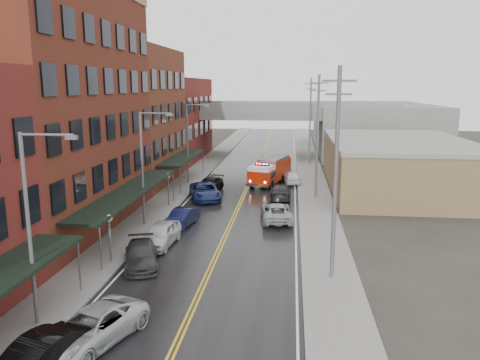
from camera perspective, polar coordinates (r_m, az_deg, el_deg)
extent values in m
cube|color=black|center=(42.47, -0.28, -3.49)|extent=(11.00, 160.00, 0.02)
cube|color=slate|center=(43.88, -9.80, -3.09)|extent=(3.00, 160.00, 0.15)
cube|color=slate|center=(42.27, 9.62, -3.64)|extent=(3.00, 160.00, 0.15)
cube|color=gray|center=(43.46, -7.71, -3.17)|extent=(0.30, 160.00, 0.15)
cube|color=gray|center=(42.20, 7.38, -3.60)|extent=(0.30, 160.00, 0.15)
cube|color=#602A19|center=(38.34, -21.95, 7.70)|extent=(9.00, 20.00, 18.00)
cube|color=brown|center=(54.46, -13.12, 7.50)|extent=(9.00, 15.00, 15.00)
cube|color=maroon|center=(71.27, -8.39, 7.32)|extent=(9.00, 20.00, 12.00)
cube|color=olive|center=(52.68, 18.61, 1.60)|extent=(14.00, 22.00, 5.00)
cube|color=slate|center=(82.14, 15.71, 6.15)|extent=(18.00, 30.00, 8.00)
cylinder|color=slate|center=(26.70, -18.99, -9.94)|extent=(0.10, 0.10, 3.00)
cube|color=black|center=(36.79, -13.26, -1.36)|extent=(2.60, 18.00, 0.18)
cylinder|color=slate|center=(29.08, -16.64, -8.02)|extent=(0.10, 0.10, 3.00)
cylinder|color=slate|center=(44.81, -8.13, -0.86)|extent=(0.10, 0.10, 3.00)
cube|color=black|center=(53.31, -7.01, 2.77)|extent=(2.60, 13.00, 0.18)
cylinder|color=slate|center=(47.46, -7.30, -0.15)|extent=(0.10, 0.10, 3.00)
cylinder|color=slate|center=(59.19, -4.53, 2.20)|extent=(0.10, 0.10, 3.00)
cylinder|color=#59595B|center=(30.53, -15.55, -7.23)|extent=(0.14, 0.14, 2.80)
sphere|color=silver|center=(30.09, -15.70, -4.52)|extent=(0.44, 0.44, 0.44)
cylinder|color=#59595B|center=(43.33, -8.72, -1.44)|extent=(0.14, 0.14, 2.80)
sphere|color=silver|center=(43.02, -8.78, 0.51)|extent=(0.44, 0.44, 0.44)
cylinder|color=#59595B|center=(22.96, -24.31, -5.91)|extent=(0.18, 0.18, 9.00)
cylinder|color=#59595B|center=(21.53, -22.51, 5.12)|extent=(2.40, 0.12, 0.12)
cube|color=#59595B|center=(21.04, -19.85, 4.91)|extent=(0.50, 0.22, 0.18)
cylinder|color=#59595B|center=(37.20, -11.84, 1.20)|extent=(0.18, 0.18, 9.00)
cylinder|color=#59595B|center=(36.34, -10.31, 8.02)|extent=(2.40, 0.12, 0.12)
cube|color=#59595B|center=(36.04, -8.61, 7.89)|extent=(0.50, 0.22, 0.18)
cylinder|color=#59595B|center=(52.46, -6.43, 4.29)|extent=(0.18, 0.18, 9.00)
cylinder|color=#59595B|center=(51.85, -5.22, 9.12)|extent=(2.40, 0.12, 0.12)
cube|color=#59595B|center=(51.65, -4.01, 9.01)|extent=(0.50, 0.22, 0.18)
cylinder|color=#59595B|center=(26.35, 11.57, 0.38)|extent=(0.24, 0.24, 12.00)
cube|color=#59595B|center=(25.89, 12.04, 11.75)|extent=(1.80, 0.12, 0.12)
cube|color=#59595B|center=(25.89, 11.97, 10.20)|extent=(1.40, 0.12, 0.12)
cylinder|color=#59595B|center=(46.10, 9.41, 5.11)|extent=(0.24, 0.24, 12.00)
cube|color=#59595B|center=(45.83, 9.62, 11.59)|extent=(1.80, 0.12, 0.12)
cube|color=#59595B|center=(45.84, 9.59, 10.71)|extent=(1.40, 0.12, 0.12)
cylinder|color=#59595B|center=(66.00, 8.54, 7.00)|extent=(0.24, 0.24, 12.00)
cube|color=#59595B|center=(65.81, 8.67, 11.52)|extent=(1.80, 0.12, 0.12)
cube|color=#59595B|center=(65.82, 8.65, 10.91)|extent=(1.40, 0.12, 0.12)
cube|color=slate|center=(73.04, 2.65, 8.12)|extent=(40.00, 10.00, 1.50)
cube|color=slate|center=(74.88, -5.84, 5.27)|extent=(1.60, 8.00, 6.00)
cube|color=slate|center=(73.47, 11.25, 4.99)|extent=(1.60, 8.00, 6.00)
cube|color=#A21F07|center=(54.24, 4.12, 1.40)|extent=(3.97, 5.94, 2.08)
cube|color=#A21F07|center=(50.72, 2.67, 0.38)|extent=(3.12, 3.19, 1.49)
cube|color=silver|center=(50.54, 2.68, 1.48)|extent=(2.95, 2.96, 0.50)
cube|color=black|center=(50.84, 2.75, 0.75)|extent=(2.85, 2.25, 0.79)
cube|color=slate|center=(54.04, 4.14, 2.64)|extent=(3.61, 5.49, 0.30)
cube|color=black|center=(50.48, 2.69, 1.85)|extent=(1.60, 0.73, 0.14)
sphere|color=#FF0C0C|center=(50.66, 2.11, 1.98)|extent=(0.20, 0.20, 0.20)
sphere|color=#1933FF|center=(50.28, 3.27, 1.89)|extent=(0.20, 0.20, 0.20)
cylinder|color=black|center=(51.16, 1.48, -0.37)|extent=(1.05, 0.62, 0.99)
cylinder|color=black|center=(50.41, 3.78, -0.57)|extent=(1.05, 0.62, 0.99)
cylinder|color=black|center=(54.33, 2.85, 0.32)|extent=(1.05, 0.62, 0.99)
cylinder|color=black|center=(53.62, 5.03, 0.14)|extent=(1.05, 0.62, 0.99)
cylinder|color=black|center=(56.62, 3.73, 0.76)|extent=(1.05, 0.62, 0.99)
cylinder|color=black|center=(55.94, 5.84, 0.60)|extent=(1.05, 0.62, 0.99)
imported|color=black|center=(20.49, -23.74, -19.40)|extent=(2.84, 4.92, 1.53)
imported|color=#A6AAAE|center=(22.00, -17.55, -16.75)|extent=(4.17, 5.92, 1.50)
imported|color=#2A292C|center=(29.80, -11.97, -8.94)|extent=(3.36, 5.18, 1.40)
imported|color=silver|center=(33.13, -9.69, -6.55)|extent=(2.25, 4.90, 1.63)
imported|color=black|center=(37.35, -7.14, -4.59)|extent=(2.24, 4.42, 1.39)
imported|color=navy|center=(45.89, -4.29, -1.38)|extent=(4.27, 6.27, 1.60)
imported|color=black|center=(49.28, -3.80, -0.59)|extent=(2.97, 5.22, 1.43)
imported|color=#9D9EA5|center=(38.73, 4.44, -3.89)|extent=(3.01, 5.52, 1.47)
imported|color=#242427|center=(46.13, 4.96, -1.43)|extent=(2.05, 4.97, 1.44)
imported|color=white|center=(53.55, 6.36, 0.36)|extent=(2.20, 4.48, 1.47)
imported|color=black|center=(63.80, 5.25, 2.17)|extent=(1.91, 4.58, 1.47)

